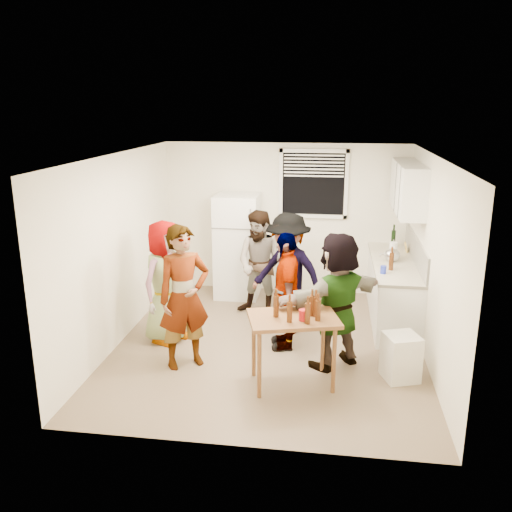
% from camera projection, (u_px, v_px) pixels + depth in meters
% --- Properties ---
extents(room, '(4.00, 4.50, 2.50)m').
position_uv_depth(room, '(269.00, 345.00, 7.24)').
color(room, white).
rests_on(room, ground).
extents(window, '(1.12, 0.10, 1.06)m').
position_uv_depth(window, '(313.00, 184.00, 8.78)').
color(window, white).
rests_on(window, room).
extents(refrigerator, '(0.70, 0.70, 1.70)m').
position_uv_depth(refrigerator, '(238.00, 246.00, 8.90)').
color(refrigerator, white).
rests_on(refrigerator, ground).
extents(counter_lower, '(0.60, 2.20, 0.86)m').
position_uv_depth(counter_lower, '(393.00, 292.00, 7.99)').
color(counter_lower, white).
rests_on(counter_lower, ground).
extents(countertop, '(0.64, 2.22, 0.04)m').
position_uv_depth(countertop, '(395.00, 263.00, 7.86)').
color(countertop, beige).
rests_on(countertop, counter_lower).
extents(backsplash, '(0.03, 2.20, 0.36)m').
position_uv_depth(backsplash, '(416.00, 250.00, 7.77)').
color(backsplash, beige).
rests_on(backsplash, countertop).
extents(upper_cabinets, '(0.34, 1.60, 0.70)m').
position_uv_depth(upper_cabinets, '(408.00, 187.00, 7.74)').
color(upper_cabinets, white).
rests_on(upper_cabinets, room).
extents(kettle, '(0.26, 0.22, 0.21)m').
position_uv_depth(kettle, '(391.00, 261.00, 7.86)').
color(kettle, silver).
rests_on(kettle, countertop).
extents(paper_towel, '(0.12, 0.12, 0.25)m').
position_uv_depth(paper_towel, '(393.00, 259.00, 7.99)').
color(paper_towel, white).
rests_on(paper_towel, countertop).
extents(wine_bottle, '(0.07, 0.07, 0.27)m').
position_uv_depth(wine_bottle, '(393.00, 247.00, 8.65)').
color(wine_bottle, black).
rests_on(wine_bottle, countertop).
extents(beer_bottle_counter, '(0.06, 0.06, 0.24)m').
position_uv_depth(beer_bottle_counter, '(391.00, 270.00, 7.45)').
color(beer_bottle_counter, '#47230C').
rests_on(beer_bottle_counter, countertop).
extents(blue_cup, '(0.08, 0.08, 0.11)m').
position_uv_depth(blue_cup, '(383.00, 273.00, 7.30)').
color(blue_cup, '#2334C3').
rests_on(blue_cup, countertop).
extents(picture_frame, '(0.02, 0.16, 0.14)m').
position_uv_depth(picture_frame, '(406.00, 247.00, 8.36)').
color(picture_frame, '#F2C357').
rests_on(picture_frame, countertop).
extents(trash_bin, '(0.47, 0.47, 0.55)m').
position_uv_depth(trash_bin, '(401.00, 359.00, 6.29)').
color(trash_bin, silver).
rests_on(trash_bin, ground).
extents(serving_table, '(1.12, 0.89, 0.83)m').
position_uv_depth(serving_table, '(292.00, 384.00, 6.24)').
color(serving_table, brown).
rests_on(serving_table, ground).
extents(beer_bottle_table, '(0.06, 0.06, 0.24)m').
position_uv_depth(beer_bottle_table, '(276.00, 317.00, 6.02)').
color(beer_bottle_table, '#47230C').
rests_on(beer_bottle_table, serving_table).
extents(red_cup, '(0.09, 0.09, 0.12)m').
position_uv_depth(red_cup, '(303.00, 320.00, 5.91)').
color(red_cup, '#A41214').
rests_on(red_cup, serving_table).
extents(guest_grey, '(1.85, 1.48, 0.53)m').
position_uv_depth(guest_grey, '(169.00, 339.00, 7.41)').
color(guest_grey, gray).
rests_on(guest_grey, ground).
extents(guest_stripe, '(1.54, 1.81, 0.42)m').
position_uv_depth(guest_stripe, '(187.00, 364.00, 6.70)').
color(guest_stripe, '#141933').
rests_on(guest_stripe, ground).
extents(guest_back_left, '(1.14, 1.74, 0.61)m').
position_uv_depth(guest_back_left, '(261.00, 314.00, 8.30)').
color(guest_back_left, brown).
rests_on(guest_back_left, ground).
extents(guest_back_right, '(1.70, 2.00, 0.63)m').
position_uv_depth(guest_back_right, '(287.00, 330.00, 7.70)').
color(guest_back_right, '#45464B').
rests_on(guest_back_right, ground).
extents(guest_black, '(1.67, 1.13, 0.38)m').
position_uv_depth(guest_black, '(285.00, 346.00, 7.20)').
color(guest_black, black).
rests_on(guest_black, ground).
extents(guest_orange, '(2.28, 2.29, 0.50)m').
position_uv_depth(guest_orange, '(334.00, 364.00, 6.70)').
color(guest_orange, '#E98858').
rests_on(guest_orange, ground).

